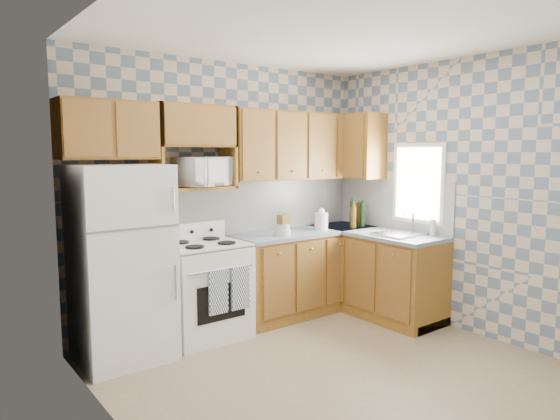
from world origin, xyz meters
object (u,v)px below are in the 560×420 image
at_px(microwave, 203,172).
at_px(electric_kettle, 321,221).
at_px(stove_body, 204,291).
at_px(refrigerator, 121,263).

height_order(microwave, electric_kettle, microwave).
bearing_deg(stove_body, microwave, 57.42).
distance_m(microwave, electric_kettle, 1.50).
bearing_deg(stove_body, refrigerator, -178.22).
xyz_separation_m(refrigerator, electric_kettle, (2.26, -0.03, 0.18)).
height_order(refrigerator, microwave, microwave).
bearing_deg(microwave, electric_kettle, -24.59).
bearing_deg(electric_kettle, microwave, 171.61).
relative_size(refrigerator, microwave, 3.23).
bearing_deg(electric_kettle, stove_body, 177.77).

